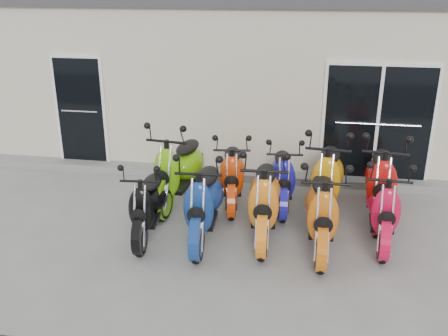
{
  "coord_description": "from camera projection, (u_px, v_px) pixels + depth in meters",
  "views": [
    {
      "loc": [
        1.28,
        -7.03,
        3.71
      ],
      "look_at": [
        0.0,
        0.6,
        0.75
      ],
      "focal_mm": 40.0,
      "sensor_mm": 36.0,
      "label": 1
    }
  ],
  "objects": [
    {
      "name": "scooter_back_red",
      "position": [
        232.0,
        166.0,
        8.52
      ],
      "size": [
        0.93,
        1.96,
        1.39
      ],
      "primitive_type": null,
      "rotation": [
        0.0,
        0.0,
        0.13
      ],
      "color": "red",
      "rests_on": "ground"
    },
    {
      "name": "door_left",
      "position": [
        80.0,
        108.0,
        10.04
      ],
      "size": [
        1.07,
        0.08,
        2.22
      ],
      "primitive_type": "cube",
      "color": "black",
      "rests_on": "front_step"
    },
    {
      "name": "building",
      "position": [
        255.0,
        70.0,
        12.22
      ],
      "size": [
        14.0,
        6.0,
        3.2
      ],
      "primitive_type": "cube",
      "color": "beige",
      "rests_on": "ground"
    },
    {
      "name": "front_step",
      "position": [
        236.0,
        175.0,
        9.83
      ],
      "size": [
        14.0,
        0.4,
        0.15
      ],
      "primitive_type": "cube",
      "color": "gray",
      "rests_on": "ground"
    },
    {
      "name": "ground",
      "position": [
        218.0,
        225.0,
        8.0
      ],
      "size": [
        80.0,
        80.0,
        0.0
      ],
      "primitive_type": "plane",
      "color": "gray",
      "rests_on": "ground"
    },
    {
      "name": "scooter_front_red",
      "position": [
        384.0,
        197.0,
        7.29
      ],
      "size": [
        0.82,
        1.95,
        1.4
      ],
      "primitive_type": null,
      "rotation": [
        0.0,
        0.0,
        -0.07
      ],
      "color": "red",
      "rests_on": "ground"
    },
    {
      "name": "scooter_back_yellow",
      "position": [
        328.0,
        169.0,
        8.12
      ],
      "size": [
        0.98,
        2.22,
        1.59
      ],
      "primitive_type": null,
      "rotation": [
        0.0,
        0.0,
        -0.09
      ],
      "color": "#D08C07",
      "rests_on": "ground"
    },
    {
      "name": "scooter_front_orange_a",
      "position": [
        265.0,
        190.0,
        7.4
      ],
      "size": [
        0.86,
        2.11,
        1.53
      ],
      "primitive_type": null,
      "rotation": [
        0.0,
        0.0,
        0.05
      ],
      "color": "orange",
      "rests_on": "ground"
    },
    {
      "name": "scooter_back_blue",
      "position": [
        283.0,
        170.0,
        8.43
      ],
      "size": [
        0.8,
        1.87,
        1.34
      ],
      "primitive_type": null,
      "rotation": [
        0.0,
        0.0,
        0.08
      ],
      "color": "#1717A0",
      "rests_on": "ground"
    },
    {
      "name": "scooter_back_extra",
      "position": [
        382.0,
        172.0,
        7.99
      ],
      "size": [
        1.03,
        2.22,
        1.58
      ],
      "primitive_type": null,
      "rotation": [
        0.0,
        0.0,
        -0.12
      ],
      "color": "red",
      "rests_on": "ground"
    },
    {
      "name": "door_right",
      "position": [
        378.0,
        120.0,
        9.15
      ],
      "size": [
        2.02,
        0.08,
        2.22
      ],
      "primitive_type": "cube",
      "color": "black",
      "rests_on": "front_step"
    },
    {
      "name": "scooter_front_black",
      "position": [
        148.0,
        196.0,
        7.45
      ],
      "size": [
        0.82,
        1.83,
        1.31
      ],
      "primitive_type": null,
      "rotation": [
        0.0,
        0.0,
        0.1
      ],
      "color": "black",
      "rests_on": "ground"
    },
    {
      "name": "scooter_front_blue",
      "position": [
        204.0,
        192.0,
        7.34
      ],
      "size": [
        0.86,
        2.09,
        1.51
      ],
      "primitive_type": null,
      "rotation": [
        0.0,
        0.0,
        0.06
      ],
      "color": "navy",
      "rests_on": "ground"
    },
    {
      "name": "scooter_back_green",
      "position": [
        178.0,
        160.0,
        8.51
      ],
      "size": [
        1.03,
        2.22,
        1.58
      ],
      "primitive_type": null,
      "rotation": [
        0.0,
        0.0,
        -0.12
      ],
      "color": "#64B80A",
      "rests_on": "ground"
    },
    {
      "name": "scooter_front_orange_b",
      "position": [
        322.0,
        201.0,
        7.08
      ],
      "size": [
        0.73,
        2.01,
        1.49
      ],
      "primitive_type": null,
      "rotation": [
        0.0,
        0.0,
        0.0
      ],
      "color": "#D46411",
      "rests_on": "ground"
    }
  ]
}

